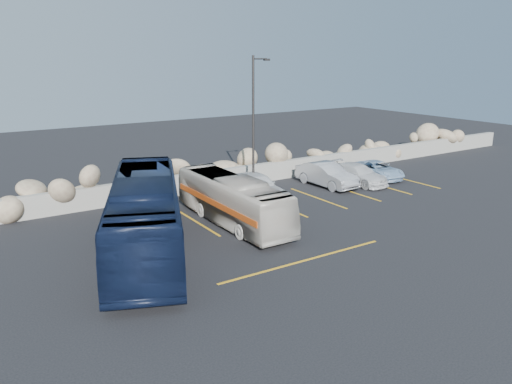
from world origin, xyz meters
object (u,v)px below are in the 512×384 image
car_c (357,174)px  car_d (377,170)px  vintage_bus (232,200)px  car_b (327,175)px  car_a (257,186)px  lamppost (254,123)px  tour_coach (145,215)px

car_c → car_d: car_c is taller
vintage_bus → car_d: bearing=12.5°
car_b → car_a: bearing=178.0°
vintage_bus → car_c: 10.95m
car_b → car_c: (2.06, -0.61, -0.10)m
car_a → car_c: (7.35, -0.54, -0.13)m
lamppost → tour_coach: 10.15m
tour_coach → car_a: 9.23m
lamppost → tour_coach: (-8.49, -4.86, -2.71)m
car_a → car_d: bearing=-0.8°
car_b → car_c: bearing=-19.2°
vintage_bus → car_a: 4.44m
car_d → tour_coach: bearing=-163.3°
vintage_bus → car_d: size_ratio=2.08×
car_a → car_b: size_ratio=1.00×
vintage_bus → car_a: size_ratio=1.89×
car_b → vintage_bus: bearing=-163.7°
vintage_bus → car_a: (3.33, 2.91, -0.42)m
tour_coach → car_a: bearing=48.6°
vintage_bus → car_b: bearing=19.5°
tour_coach → vintage_bus: bearing=35.9°
vintage_bus → tour_coach: tour_coach is taller
tour_coach → car_d: size_ratio=2.82×
car_c → tour_coach: bearing=-171.4°
vintage_bus → tour_coach: 5.05m
vintage_bus → car_c: vintage_bus is taller
vintage_bus → tour_coach: (-4.89, -1.22, 0.41)m
car_a → car_b: bearing=0.8°
vintage_bus → car_c: size_ratio=1.94×
lamppost → car_d: 10.05m
car_b → tour_coach: bearing=-165.5°
tour_coach → lamppost: bearing=51.7°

